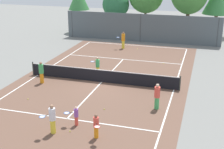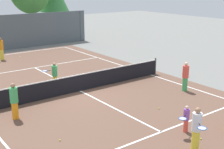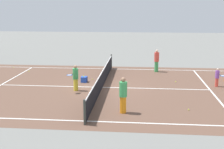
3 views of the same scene
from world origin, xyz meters
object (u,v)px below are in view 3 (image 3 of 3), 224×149
(tennis_ball_3, at_px, (29,71))
(tennis_ball_6, at_px, (92,79))
(player_0, at_px, (75,78))
(player_3, at_px, (123,95))
(tennis_ball_10, at_px, (176,82))
(ball_crate, at_px, (84,79))
(player_4, at_px, (157,60))
(tennis_ball_7, at_px, (95,97))
(tennis_ball_4, at_px, (14,67))
(tennis_ball_1, at_px, (189,110))
(player_1, at_px, (217,77))

(tennis_ball_3, relative_size, tennis_ball_6, 1.00)
(player_0, xyz_separation_m, player_3, (-3.46, -2.96, 0.08))
(tennis_ball_10, bearing_deg, ball_crate, 95.05)
(player_4, xyz_separation_m, tennis_ball_3, (-0.90, 9.56, -0.83))
(tennis_ball_10, bearing_deg, tennis_ball_6, 88.63)
(player_4, distance_m, ball_crate, 6.09)
(player_3, bearing_deg, tennis_ball_10, -27.24)
(player_4, relative_size, tennis_ball_6, 25.45)
(player_0, height_order, tennis_ball_7, player_0)
(ball_crate, bearing_deg, tennis_ball_4, 57.93)
(ball_crate, bearing_deg, player_0, 176.43)
(player_3, height_order, player_4, player_3)
(tennis_ball_1, xyz_separation_m, tennis_ball_3, (7.61, 10.64, 0.00))
(tennis_ball_3, relative_size, tennis_ball_4, 1.00)
(tennis_ball_10, bearing_deg, tennis_ball_4, 74.07)
(tennis_ball_7, bearing_deg, ball_crate, 20.26)
(player_1, height_order, tennis_ball_1, player_1)
(player_3, bearing_deg, tennis_ball_4, 44.29)
(player_3, relative_size, tennis_ball_7, 25.57)
(tennis_ball_7, bearing_deg, tennis_ball_10, -50.91)
(player_0, relative_size, tennis_ball_10, 22.87)
(tennis_ball_4, xyz_separation_m, tennis_ball_10, (-3.55, -12.42, 0.00))
(player_3, relative_size, tennis_ball_3, 25.57)
(player_3, height_order, tennis_ball_1, player_3)
(tennis_ball_1, bearing_deg, ball_crate, 50.50)
(player_4, height_order, tennis_ball_10, player_4)
(player_1, height_order, tennis_ball_6, player_1)
(player_4, bearing_deg, ball_crate, 126.84)
(player_4, relative_size, tennis_ball_1, 25.45)
(ball_crate, distance_m, tennis_ball_7, 3.52)
(player_0, xyz_separation_m, tennis_ball_10, (2.56, -6.06, -0.75))
(tennis_ball_1, bearing_deg, player_1, -28.04)
(tennis_ball_6, bearing_deg, tennis_ball_10, -91.37)
(tennis_ball_1, height_order, tennis_ball_3, same)
(tennis_ball_7, bearing_deg, tennis_ball_3, 44.55)
(tennis_ball_3, xyz_separation_m, tennis_ball_6, (-2.08, -5.16, 0.00))
(player_4, bearing_deg, tennis_ball_6, 124.01)
(tennis_ball_4, xyz_separation_m, tennis_ball_6, (-3.41, -6.93, 0.00))
(tennis_ball_1, bearing_deg, tennis_ball_10, -0.12)
(tennis_ball_1, height_order, tennis_ball_10, same)
(tennis_ball_3, bearing_deg, tennis_ball_4, 52.96)
(tennis_ball_3, bearing_deg, tennis_ball_10, -101.71)
(player_4, distance_m, tennis_ball_4, 11.37)
(player_0, bearing_deg, tennis_ball_3, 43.96)
(tennis_ball_4, bearing_deg, player_0, -133.78)
(player_0, bearing_deg, player_4, -41.27)
(tennis_ball_1, relative_size, tennis_ball_10, 1.00)
(tennis_ball_3, height_order, tennis_ball_10, same)
(tennis_ball_6, xyz_separation_m, tennis_ball_10, (-0.13, -5.49, 0.00))
(player_1, distance_m, tennis_ball_3, 13.41)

